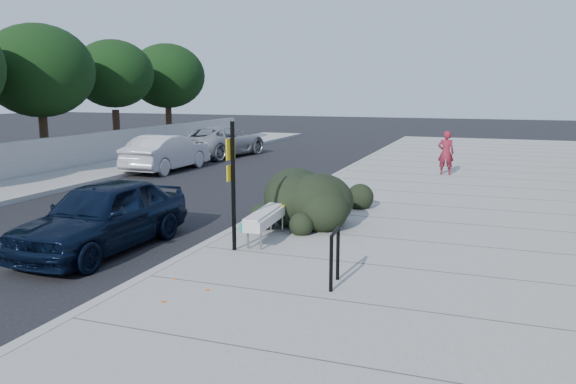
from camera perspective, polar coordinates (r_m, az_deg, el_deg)
name	(u,v)px	position (r m, az deg, el deg)	size (l,w,h in m)	color
ground	(200,253)	(12.13, -8.89, -6.15)	(120.00, 120.00, 0.00)	black
sidewalk_near	(484,220)	(15.52, 19.25, -2.68)	(11.20, 50.00, 0.15)	gray
sidewalk_far	(30,186)	(21.71, -24.72, 0.55)	(3.00, 50.00, 0.15)	gray
curb_near	(283,205)	(16.52, -0.52, -1.28)	(0.22, 50.00, 0.17)	#9E9E99
curb_far	(64,188)	(20.68, -21.76, 0.35)	(0.22, 50.00, 0.17)	#9E9E99
tree_far_d	(39,71)	(26.42, -23.97, 11.17)	(4.60, 4.60, 6.16)	#332114
tree_far_e	(114,74)	(30.24, -17.30, 11.36)	(4.00, 4.00, 5.90)	#332114
tree_far_f	(167,76)	(34.36, -12.18, 11.43)	(4.40, 4.40, 6.07)	#332114
bench	(266,217)	(12.37, -2.23, -2.58)	(0.57, 2.15, 0.64)	gray
bike_rack	(335,252)	(9.50, 4.77, -6.13)	(0.11, 0.66, 0.96)	black
sign_post	(233,178)	(11.41, -5.66, 1.39)	(0.11, 0.31, 2.65)	black
hedge	(317,190)	(14.50, 2.94, 0.19)	(1.90, 3.79, 1.42)	black
sedan_navy	(103,215)	(12.69, -18.28, -2.26)	(1.80, 4.48, 1.53)	black
wagon_silver	(167,153)	(24.47, -12.18, 3.92)	(1.63, 4.68, 1.54)	silver
suv_silver	(221,141)	(29.36, -6.77, 5.14)	(2.57, 5.58, 1.55)	#989B9D
pedestrian	(446,153)	(22.67, 15.74, 3.86)	(0.62, 0.41, 1.70)	maroon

